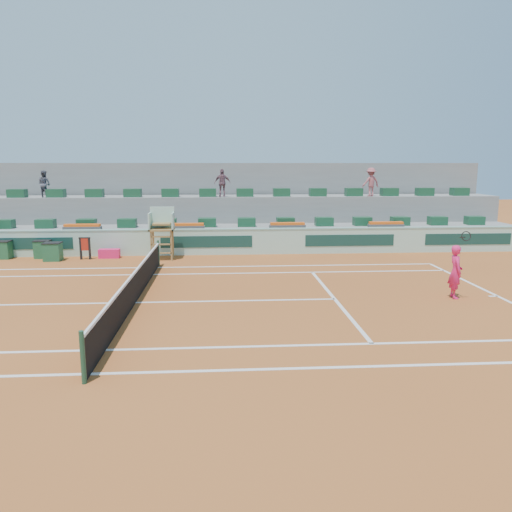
% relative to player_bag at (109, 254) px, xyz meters
% --- Properties ---
extents(ground, '(90.00, 90.00, 0.00)m').
position_rel_player_bag_xyz_m(ground, '(2.53, -7.89, -0.21)').
color(ground, '#97491D').
rests_on(ground, ground).
extents(seating_tier_lower, '(36.00, 4.00, 1.20)m').
position_rel_player_bag_xyz_m(seating_tier_lower, '(2.53, 2.81, 0.39)').
color(seating_tier_lower, gray).
rests_on(seating_tier_lower, ground).
extents(seating_tier_upper, '(36.00, 2.40, 2.60)m').
position_rel_player_bag_xyz_m(seating_tier_upper, '(2.53, 4.41, 1.09)').
color(seating_tier_upper, gray).
rests_on(seating_tier_upper, ground).
extents(stadium_back_wall, '(36.00, 0.40, 4.40)m').
position_rel_player_bag_xyz_m(stadium_back_wall, '(2.53, 6.01, 1.99)').
color(stadium_back_wall, gray).
rests_on(stadium_back_wall, ground).
extents(player_bag, '(0.95, 0.42, 0.42)m').
position_rel_player_bag_xyz_m(player_bag, '(0.00, 0.00, 0.00)').
color(player_bag, '#F41F63').
rests_on(player_bag, ground).
extents(spectator_left, '(0.84, 0.77, 1.41)m').
position_rel_player_bag_xyz_m(spectator_left, '(-4.05, 3.81, 3.09)').
color(spectator_left, '#4B4C58').
rests_on(spectator_left, seating_tier_upper).
extents(spectator_mid, '(0.90, 0.44, 1.48)m').
position_rel_player_bag_xyz_m(spectator_mid, '(5.33, 3.68, 3.13)').
color(spectator_mid, '#79515D').
rests_on(spectator_mid, seating_tier_upper).
extents(spectator_right, '(1.12, 0.84, 1.55)m').
position_rel_player_bag_xyz_m(spectator_right, '(13.40, 3.59, 3.16)').
color(spectator_right, '#A75358').
rests_on(spectator_right, seating_tier_upper).
extents(court_lines, '(23.89, 11.09, 0.01)m').
position_rel_player_bag_xyz_m(court_lines, '(2.53, -7.89, -0.21)').
color(court_lines, silver).
rests_on(court_lines, ground).
extents(tennis_net, '(0.10, 11.97, 1.10)m').
position_rel_player_bag_xyz_m(tennis_net, '(2.53, -7.89, 0.32)').
color(tennis_net, black).
rests_on(tennis_net, ground).
extents(advertising_hoarding, '(36.00, 0.34, 1.26)m').
position_rel_player_bag_xyz_m(advertising_hoarding, '(2.55, 0.61, 0.42)').
color(advertising_hoarding, '#A9D5C0').
rests_on(advertising_hoarding, ground).
extents(umpire_chair, '(1.10, 0.90, 2.40)m').
position_rel_player_bag_xyz_m(umpire_chair, '(2.53, -0.39, 1.33)').
color(umpire_chair, olive).
rests_on(umpire_chair, ground).
extents(seat_row_lower, '(32.90, 0.60, 0.44)m').
position_rel_player_bag_xyz_m(seat_row_lower, '(2.53, 1.91, 1.21)').
color(seat_row_lower, '#17472A').
rests_on(seat_row_lower, seating_tier_lower).
extents(seat_row_upper, '(32.90, 0.60, 0.44)m').
position_rel_player_bag_xyz_m(seat_row_upper, '(2.53, 3.81, 2.61)').
color(seat_row_upper, '#17472A').
rests_on(seat_row_upper, seating_tier_upper).
extents(flower_planters, '(26.80, 0.36, 0.28)m').
position_rel_player_bag_xyz_m(flower_planters, '(1.03, 1.11, 1.12)').
color(flower_planters, '#4D4D4D').
rests_on(flower_planters, seating_tier_lower).
extents(drink_cooler_a, '(0.78, 0.67, 0.84)m').
position_rel_player_bag_xyz_m(drink_cooler_a, '(-2.40, -0.52, 0.21)').
color(drink_cooler_a, '#1C5432').
rests_on(drink_cooler_a, ground).
extents(drink_cooler_b, '(0.73, 0.63, 0.84)m').
position_rel_player_bag_xyz_m(drink_cooler_b, '(-3.09, 0.20, 0.21)').
color(drink_cooler_b, '#1C5432').
rests_on(drink_cooler_b, ground).
extents(drink_cooler_c, '(0.79, 0.68, 0.84)m').
position_rel_player_bag_xyz_m(drink_cooler_c, '(-4.91, 0.16, 0.21)').
color(drink_cooler_c, '#1C5432').
rests_on(drink_cooler_c, ground).
extents(towel_rack, '(0.52, 0.09, 1.03)m').
position_rel_player_bag_xyz_m(towel_rack, '(-1.02, -0.30, 0.39)').
color(towel_rack, black).
rests_on(towel_rack, ground).
extents(tennis_player, '(0.50, 0.91, 2.28)m').
position_rel_player_bag_xyz_m(tennis_player, '(12.88, -7.97, 0.67)').
color(tennis_player, '#F41F63').
rests_on(tennis_player, ground).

